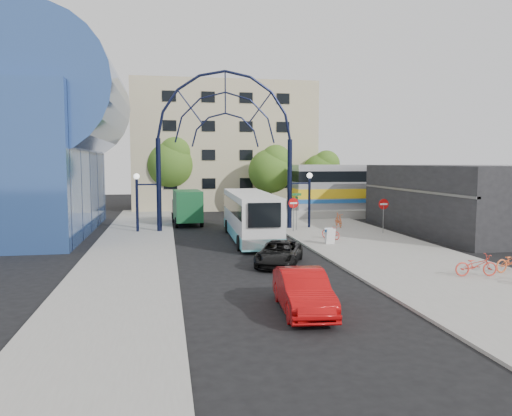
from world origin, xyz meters
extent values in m
plane|color=black|center=(0.00, 0.00, 0.00)|extent=(120.00, 120.00, 0.00)
cube|color=gray|center=(8.00, 4.00, 0.06)|extent=(8.00, 56.00, 0.12)
cube|color=gray|center=(-6.50, 6.00, 0.06)|extent=(5.00, 50.00, 0.12)
cylinder|color=black|center=(-5.00, 14.00, 3.50)|extent=(0.36, 0.36, 7.00)
cylinder|color=black|center=(5.00, 14.00, 3.50)|extent=(0.36, 0.36, 7.00)
cylinder|color=black|center=(-6.60, 14.00, 2.00)|extent=(0.20, 0.20, 4.00)
cylinder|color=black|center=(6.60, 14.00, 2.00)|extent=(0.20, 0.20, 4.00)
sphere|color=white|center=(-6.60, 14.00, 4.20)|extent=(0.44, 0.44, 0.44)
sphere|color=white|center=(6.60, 14.00, 4.20)|extent=(0.44, 0.44, 0.44)
cylinder|color=slate|center=(4.80, 12.00, 1.22)|extent=(0.06, 0.06, 2.20)
cylinder|color=red|center=(4.80, 12.00, 2.22)|extent=(0.80, 0.04, 0.80)
cube|color=white|center=(4.80, 11.97, 2.22)|extent=(0.55, 0.02, 0.12)
cylinder|color=slate|center=(11.00, 10.00, 1.22)|extent=(0.06, 0.06, 2.20)
cylinder|color=red|center=(11.00, 10.00, 2.22)|extent=(0.76, 0.04, 0.76)
cube|color=white|center=(11.00, 9.97, 2.22)|extent=(0.55, 0.02, 0.12)
cylinder|color=slate|center=(5.20, 12.60, 1.52)|extent=(0.05, 0.05, 2.80)
cube|color=#146626|center=(5.20, 12.60, 2.82)|extent=(0.70, 0.03, 0.18)
cube|color=#146626|center=(5.20, 12.60, 2.57)|extent=(0.03, 0.70, 0.18)
cube|color=white|center=(5.60, 5.80, 0.62)|extent=(0.55, 0.26, 0.99)
cube|color=white|center=(5.60, 6.15, 0.62)|extent=(0.55, 0.26, 0.99)
cube|color=#1E59A5|center=(5.60, 5.98, 0.95)|extent=(0.55, 0.42, 0.14)
cylinder|color=#2F4F91|center=(-12.00, 15.00, 10.00)|extent=(9.00, 16.00, 9.00)
cube|color=black|center=(16.00, 10.00, 2.50)|extent=(6.00, 16.00, 5.00)
cube|color=#C5B888|center=(2.00, 35.00, 7.00)|extent=(20.00, 12.00, 14.00)
cube|color=gray|center=(20.00, 22.00, 0.40)|extent=(32.00, 5.00, 0.80)
cube|color=#B7B7BC|center=(20.00, 22.00, 2.90)|extent=(25.00, 3.00, 4.20)
cube|color=gold|center=(20.00, 22.00, 2.30)|extent=(25.10, 3.05, 0.90)
cube|color=black|center=(20.00, 22.00, 3.90)|extent=(25.05, 3.05, 1.00)
cube|color=#1E59A5|center=(20.00, 22.00, 1.60)|extent=(25.10, 3.05, 0.35)
cylinder|color=#382314|center=(6.00, 26.00, 1.26)|extent=(0.36, 0.36, 2.52)
sphere|color=#326E1C|center=(6.00, 26.00, 4.34)|extent=(4.48, 4.48, 4.48)
sphere|color=#326E1C|center=(6.50, 25.70, 5.46)|extent=(3.08, 3.08, 3.08)
cylinder|color=#382314|center=(-4.00, 30.00, 1.44)|extent=(0.36, 0.36, 2.88)
sphere|color=#326E1C|center=(-4.00, 30.00, 4.96)|extent=(5.12, 5.12, 5.12)
sphere|color=#326E1C|center=(-3.50, 29.70, 6.24)|extent=(3.52, 3.52, 3.52)
cylinder|color=#382314|center=(12.00, 28.00, 1.17)|extent=(0.36, 0.36, 2.34)
sphere|color=#326E1C|center=(12.00, 28.00, 4.03)|extent=(4.16, 4.16, 4.16)
sphere|color=#326E1C|center=(12.50, 27.70, 5.07)|extent=(2.86, 2.86, 2.86)
cube|color=silver|center=(1.10, 9.40, 1.74)|extent=(2.85, 11.48, 2.88)
cube|color=#5AC0C9|center=(1.10, 9.40, 0.55)|extent=(2.88, 11.48, 0.69)
cube|color=black|center=(1.10, 9.40, 2.33)|extent=(2.90, 11.25, 0.89)
cube|color=black|center=(0.94, 3.63, 2.28)|extent=(1.88, 0.19, 1.39)
cube|color=black|center=(1.26, 15.06, 1.59)|extent=(2.38, 0.25, 1.59)
cylinder|color=black|center=(-0.03, 12.97, 0.48)|extent=(0.30, 0.96, 0.95)
cylinder|color=black|center=(2.44, 12.90, 0.48)|extent=(0.30, 0.96, 0.95)
cylinder|color=black|center=(-0.25, 5.21, 0.48)|extent=(0.30, 0.96, 0.95)
cylinder|color=black|center=(2.22, 5.14, 0.48)|extent=(0.30, 0.96, 0.95)
cube|color=black|center=(-2.88, 20.27, 0.97)|extent=(2.14, 2.22, 1.94)
cube|color=black|center=(-2.94, 21.32, 1.37)|extent=(1.77, 0.18, 0.88)
cube|color=#16562C|center=(-2.74, 17.62, 1.68)|extent=(2.33, 4.16, 2.47)
cylinder|color=black|center=(-3.88, 19.95, 0.42)|extent=(0.27, 0.86, 0.85)
cylinder|color=black|center=(-1.85, 20.06, 0.42)|extent=(0.27, 0.86, 0.85)
cylinder|color=black|center=(-3.70, 16.51, 0.42)|extent=(0.27, 0.86, 0.85)
cylinder|color=black|center=(-1.67, 16.62, 0.42)|extent=(0.27, 0.86, 0.85)
imported|color=black|center=(1.15, 0.85, 0.61)|extent=(3.51, 4.83, 1.22)
imported|color=#AA0A0B|center=(0.18, -7.12, 0.74)|extent=(1.88, 4.59, 1.48)
imported|color=#EE3A2F|center=(6.34, 8.00, 0.56)|extent=(1.23, 1.75, 0.87)
imported|color=orange|center=(8.97, 13.84, 0.67)|extent=(0.65, 1.85, 1.09)
imported|color=#DC5D2C|center=(11.40, -3.17, 0.62)|extent=(2.02, 1.04, 1.01)
imported|color=red|center=(9.21, -3.69, 0.62)|extent=(1.99, 0.91, 1.01)
camera|label=1|loc=(-4.51, -23.67, 5.25)|focal=35.00mm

